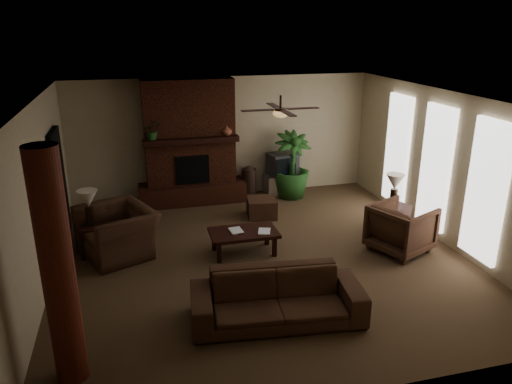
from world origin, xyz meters
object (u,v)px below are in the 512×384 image
object	(u,v)px
side_table_right	(393,218)
sofa	(277,290)
side_table_left	(96,239)
lamp_left	(88,201)
log_column	(58,271)
armchair_right	(401,226)
armchair_left	(116,224)
floor_plant	(291,179)
coffee_table	(244,234)
lamp_right	(395,184)
tv_stand	(283,184)
ottoman	(262,208)
floor_vase	(249,180)

from	to	relation	value
side_table_right	sofa	bearing A→B (deg)	-142.59
side_table_left	lamp_left	size ratio (longest dim) A/B	0.85
side_table_left	side_table_right	world-z (taller)	same
log_column	armchair_right	bearing A→B (deg)	20.56
armchair_left	floor_plant	distance (m)	4.49
sofa	coffee_table	size ratio (longest dim) A/B	1.98
armchair_left	lamp_right	distance (m)	5.25
tv_stand	coffee_table	bearing A→B (deg)	-120.19
ottoman	side_table_left	size ratio (longest dim) A/B	1.09
armchair_right	lamp_left	world-z (taller)	lamp_left
side_table_left	lamp_right	size ratio (longest dim) A/B	0.85
sofa	ottoman	distance (m)	3.86
side_table_left	floor_plant	bearing A→B (deg)	24.71
log_column	sofa	bearing A→B (deg)	10.97
ottoman	side_table_right	size ratio (longest dim) A/B	1.09
armchair_right	coffee_table	size ratio (longest dim) A/B	0.81
log_column	side_table_left	xyz separation A→B (m)	(0.12, 3.33, -1.12)
tv_stand	floor_vase	bearing A→B (deg)	179.46
side_table_right	log_column	bearing A→B (deg)	-153.35
log_column	tv_stand	size ratio (longest dim) A/B	3.29
log_column	coffee_table	size ratio (longest dim) A/B	2.33
armchair_left	tv_stand	xyz separation A→B (m)	(3.83, 2.35, -0.32)
armchair_right	tv_stand	xyz separation A→B (m)	(-1.12, 3.50, -0.24)
lamp_left	armchair_right	bearing A→B (deg)	-13.44
tv_stand	side_table_left	size ratio (longest dim) A/B	1.55
log_column	lamp_right	size ratio (longest dim) A/B	4.31
floor_vase	side_table_right	bearing A→B (deg)	-49.15
lamp_right	floor_vase	bearing A→B (deg)	129.53
ottoman	lamp_left	bearing A→B (deg)	-164.41
tv_stand	side_table_left	distance (m)	4.76
armchair_left	tv_stand	bearing A→B (deg)	98.05
floor_vase	lamp_right	distance (m)	3.55
log_column	tv_stand	bearing A→B (deg)	52.02
tv_stand	side_table_left	world-z (taller)	side_table_left
side_table_left	sofa	bearing A→B (deg)	-47.82
floor_plant	lamp_right	distance (m)	2.84
sofa	coffee_table	world-z (taller)	sofa
floor_plant	lamp_right	size ratio (longest dim) A/B	2.41
sofa	lamp_left	size ratio (longest dim) A/B	3.65
ottoman	lamp_right	size ratio (longest dim) A/B	0.92
floor_plant	armchair_right	bearing A→B (deg)	-73.12
tv_stand	lamp_left	distance (m)	4.87
lamp_left	lamp_right	xyz separation A→B (m)	(5.66, -0.49, 0.00)
armchair_right	floor_vase	xyz separation A→B (m)	(-1.96, 3.50, -0.06)
armchair_right	ottoman	size ratio (longest dim) A/B	1.62
ottoman	lamp_right	bearing A→B (deg)	-32.33
log_column	tv_stand	xyz separation A→B (m)	(4.33, 5.55, -1.15)
ottoman	lamp_right	world-z (taller)	lamp_right
log_column	lamp_right	xyz separation A→B (m)	(5.73, 2.85, -0.40)
armchair_right	side_table_left	size ratio (longest dim) A/B	1.77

